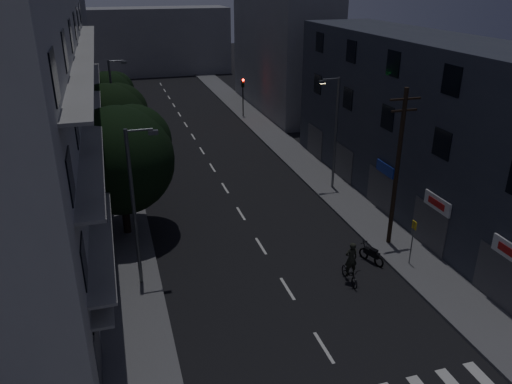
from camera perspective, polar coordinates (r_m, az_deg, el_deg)
ground at (r=41.44m, az=-5.15°, el=3.03°), size 160.00×160.00×0.00m
sidewalk_left at (r=40.73m, az=-15.54°, el=1.98°), size 3.00×90.00×0.15m
sidewalk_right at (r=43.40m, az=4.60°, el=4.11°), size 3.00×90.00×0.15m
lane_markings at (r=47.26m, az=-6.72°, el=5.55°), size 0.15×60.50×0.01m
building_left at (r=32.32m, az=-24.36°, el=8.16°), size 7.00×36.00×14.00m
building_right at (r=34.57m, az=18.57°, el=7.33°), size 6.19×28.00×11.00m
building_far_left at (r=61.64m, az=-21.57°, el=15.93°), size 6.00×20.00×16.00m
building_far_right at (r=59.02m, az=2.95°, el=15.71°), size 6.00×20.00×13.00m
building_far_end at (r=84.01m, az=-11.88°, el=16.52°), size 24.00×8.00×10.00m
tree_near at (r=29.45m, az=-15.25°, el=3.99°), size 6.25×6.25×7.71m
tree_mid at (r=37.71m, az=-16.50°, el=7.68°), size 5.99×5.99×7.37m
tree_far at (r=49.75m, az=-16.49°, el=10.46°), size 5.00×5.00×6.18m
traffic_signal_far_right at (r=55.32m, az=-1.50°, el=11.64°), size 0.28×0.37×4.10m
traffic_signal_far_left at (r=55.08m, az=-15.69°, el=10.74°), size 0.28×0.37×4.10m
street_lamp_left_near at (r=24.19m, az=-13.60°, el=-1.07°), size 1.51×0.25×8.00m
street_lamp_right at (r=35.60m, az=8.96°, el=7.21°), size 1.51×0.25×8.00m
street_lamp_left_far at (r=44.17m, az=-15.86°, el=9.75°), size 1.51×0.25×8.00m
utility_pole at (r=28.27m, az=15.86°, el=2.87°), size 1.80×0.24×9.00m
bus_stop_sign at (r=27.56m, az=17.51°, el=-4.67°), size 0.06×0.35×2.52m
motorcycle at (r=28.04m, az=13.05°, el=-7.02°), size 0.78×1.66×1.11m
cyclist at (r=25.93m, az=10.72°, el=-8.65°), size 0.68×1.82×2.28m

